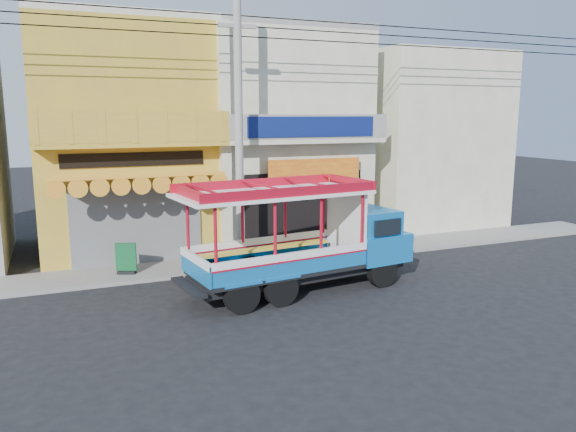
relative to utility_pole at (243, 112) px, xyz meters
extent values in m
plane|color=black|center=(0.85, -3.30, -5.03)|extent=(90.00, 90.00, 0.00)
cube|color=slate|center=(0.85, 0.70, -4.97)|extent=(30.00, 2.00, 0.12)
cube|color=gold|center=(-3.15, 4.70, -1.03)|extent=(6.00, 6.00, 8.00)
cube|color=#595B5E|center=(-3.15, 1.68, -3.63)|extent=(4.20, 0.10, 2.60)
cube|color=orange|center=(-3.15, 0.95, -1.98)|extent=(5.20, 1.50, 0.31)
cube|color=gold|center=(-3.15, 1.35, -0.98)|extent=(6.00, 0.70, 0.18)
cube|color=gold|center=(-3.15, 1.05, -0.43)|extent=(6.00, 0.12, 0.95)
cube|color=black|center=(-3.15, 1.67, -1.48)|extent=(4.50, 0.04, 0.45)
cube|color=#BDB89B|center=(-3.15, 4.70, 3.09)|extent=(6.00, 6.00, 0.24)
cube|color=#BDB89B|center=(2.85, 4.70, -1.03)|extent=(6.00, 6.00, 8.00)
cube|color=black|center=(2.85, 1.68, -3.53)|extent=(4.60, 0.12, 2.80)
cube|color=orange|center=(3.15, 1.40, -2.13)|extent=(3.60, 0.05, 1.00)
cube|color=#BDB89B|center=(2.85, 1.35, -0.98)|extent=(6.00, 0.70, 0.18)
cube|color=gray|center=(2.85, 1.05, -0.48)|extent=(6.00, 0.12, 0.85)
cube|color=navy|center=(2.85, 0.98, -0.48)|extent=(4.80, 0.06, 0.70)
cube|color=gray|center=(2.85, 4.70, 3.09)|extent=(6.00, 6.00, 0.24)
cube|color=#BDB89B|center=(-0.15, 1.55, -1.03)|extent=(0.35, 0.30, 8.00)
cube|color=#BDB89B|center=(9.85, 4.70, -1.23)|extent=(6.00, 6.00, 7.60)
cylinder|color=gray|center=(-0.15, 0.00, -0.53)|extent=(0.26, 0.26, 9.00)
cube|color=gray|center=(-0.15, 0.00, 2.57)|extent=(1.20, 0.12, 0.12)
cylinder|color=black|center=(0.85, 0.00, 2.27)|extent=(28.00, 0.04, 0.04)
cylinder|color=black|center=(0.85, 0.00, 2.57)|extent=(28.00, 0.04, 0.04)
cylinder|color=black|center=(0.85, 0.00, 2.87)|extent=(28.00, 0.04, 0.04)
cylinder|color=black|center=(3.10, -3.35, -4.56)|extent=(0.97, 0.38, 0.94)
cylinder|color=black|center=(2.88, -1.57, -4.56)|extent=(0.97, 0.38, 0.94)
cylinder|color=black|center=(-0.27, -3.76, -4.56)|extent=(0.97, 0.38, 0.94)
cylinder|color=black|center=(-0.48, -1.98, -4.56)|extent=(0.97, 0.38, 0.94)
cylinder|color=black|center=(-1.39, -3.90, -4.56)|extent=(0.97, 0.38, 0.94)
cylinder|color=black|center=(-1.60, -2.12, -4.56)|extent=(0.97, 0.38, 0.94)
cube|color=black|center=(0.75, -2.73, -4.47)|extent=(6.47, 2.31, 0.26)
cube|color=blue|center=(3.18, -2.44, -3.95)|extent=(1.93, 2.26, 0.85)
cube|color=blue|center=(3.03, -2.45, -3.20)|extent=(1.54, 2.05, 0.71)
cube|color=black|center=(3.69, -2.37, -3.24)|extent=(0.26, 1.65, 0.52)
cube|color=black|center=(-0.02, -2.83, -4.28)|extent=(4.88, 2.62, 0.11)
cube|color=blue|center=(0.10, -3.82, -3.95)|extent=(4.63, 0.64, 0.56)
cube|color=white|center=(0.10, -3.82, -3.70)|extent=(4.63, 0.65, 0.21)
cube|color=blue|center=(-0.15, -1.84, -3.95)|extent=(4.63, 0.64, 0.56)
cube|color=white|center=(-0.15, -1.84, -3.70)|extent=(4.63, 0.65, 0.21)
cylinder|color=#B10E21|center=(-2.08, -4.07, -2.91)|extent=(0.09, 0.09, 1.51)
cylinder|color=#B10E21|center=(-2.32, -2.12, -2.91)|extent=(0.09, 0.09, 1.51)
cube|color=white|center=(2.31, -2.54, -3.22)|extent=(0.31, 1.90, 2.12)
cube|color=white|center=(-0.12, -2.84, -2.16)|extent=(5.47, 2.92, 0.09)
cube|color=#B10E21|center=(-0.12, -2.84, -1.99)|extent=(5.27, 2.81, 0.24)
cube|color=black|center=(-3.69, 0.53, -4.86)|extent=(0.60, 0.46, 0.10)
cube|color=#0D4D25|center=(-3.69, 0.53, -4.38)|extent=(0.62, 0.30, 0.87)
imported|color=#2D5919|center=(4.04, 1.40, -4.45)|extent=(1.01, 0.94, 0.92)
imported|color=#2D5919|center=(3.75, 0.17, -4.36)|extent=(0.76, 0.78, 1.10)
imported|color=#2D5919|center=(3.65, 1.17, -4.42)|extent=(0.74, 0.74, 0.98)
camera|label=1|loc=(-5.54, -16.86, -0.04)|focal=35.00mm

